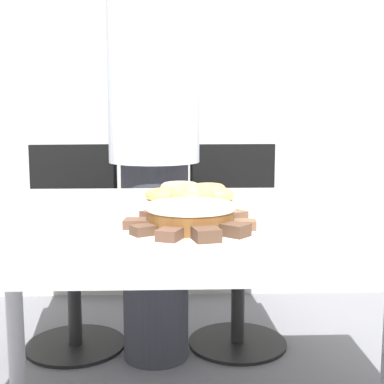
% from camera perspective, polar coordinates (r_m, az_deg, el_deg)
% --- Properties ---
extents(wall_back, '(8.00, 0.05, 2.60)m').
position_cam_1_polar(wall_back, '(3.00, 0.17, 13.54)').
color(wall_back, silver).
rests_on(wall_back, ground_plane).
extents(table, '(1.47, 1.02, 0.76)m').
position_cam_1_polar(table, '(1.42, 2.71, -5.91)').
color(table, silver).
rests_on(table, ground_plane).
extents(person_standing, '(0.37, 0.37, 1.68)m').
position_cam_1_polar(person_standing, '(2.18, -4.05, 4.50)').
color(person_standing, '#383842').
rests_on(person_standing, ground_plane).
extents(office_chair_left, '(0.48, 0.48, 0.89)m').
position_cam_1_polar(office_chair_left, '(2.45, -12.49, -6.20)').
color(office_chair_left, black).
rests_on(office_chair_left, ground_plane).
extents(office_chair_right, '(0.46, 0.46, 0.89)m').
position_cam_1_polar(office_chair_right, '(2.43, 4.76, -6.17)').
color(office_chair_right, black).
rests_on(office_chair_right, ground_plane).
extents(plate_cake, '(0.32, 0.32, 0.01)m').
position_cam_1_polar(plate_cake, '(1.18, -0.14, -4.15)').
color(plate_cake, white).
rests_on(plate_cake, table).
extents(plate_donuts, '(0.35, 0.35, 0.01)m').
position_cam_1_polar(plate_donuts, '(1.61, 0.10, -0.83)').
color(plate_donuts, white).
rests_on(plate_donuts, table).
extents(frosted_cake, '(0.20, 0.20, 0.06)m').
position_cam_1_polar(frosted_cake, '(1.17, -0.14, -2.59)').
color(frosted_cake, brown).
rests_on(frosted_cake, plate_cake).
extents(lamington_0, '(0.07, 0.07, 0.03)m').
position_cam_1_polar(lamington_0, '(1.11, 4.62, -4.05)').
color(lamington_0, '#513828').
rests_on(lamington_0, plate_cake).
extents(lamington_1, '(0.05, 0.05, 0.02)m').
position_cam_1_polar(lamington_1, '(1.18, 5.62, -3.48)').
color(lamington_1, brown).
rests_on(lamington_1, plate_cake).
extents(lamington_2, '(0.07, 0.07, 0.03)m').
position_cam_1_polar(lamington_2, '(1.24, 4.44, -2.66)').
color(lamington_2, brown).
rests_on(lamington_2, plate_cake).
extents(lamington_3, '(0.06, 0.07, 0.02)m').
position_cam_1_polar(lamington_3, '(1.29, 1.76, -2.35)').
color(lamington_3, brown).
rests_on(lamington_3, plate_cake).
extents(lamington_4, '(0.05, 0.06, 0.02)m').
position_cam_1_polar(lamington_4, '(1.29, -1.49, -2.38)').
color(lamington_4, brown).
rests_on(lamington_4, plate_cake).
extents(lamington_5, '(0.06, 0.06, 0.03)m').
position_cam_1_polar(lamington_5, '(1.25, -4.34, -2.61)').
color(lamington_5, brown).
rests_on(lamington_5, plate_cake).
extents(lamington_6, '(0.06, 0.05, 0.02)m').
position_cam_1_polar(lamington_6, '(1.19, -5.84, -3.36)').
color(lamington_6, brown).
rests_on(lamington_6, plate_cake).
extents(lamington_7, '(0.06, 0.06, 0.02)m').
position_cam_1_polar(lamington_7, '(1.12, -5.24, -4.07)').
color(lamington_7, '#513828').
rests_on(lamington_7, plate_cake).
extents(lamington_8, '(0.06, 0.06, 0.02)m').
position_cam_1_polar(lamington_8, '(1.07, -2.42, -4.56)').
color(lamington_8, brown).
rests_on(lamington_8, plate_cake).
extents(lamington_9, '(0.06, 0.07, 0.03)m').
position_cam_1_polar(lamington_9, '(1.07, 1.50, -4.51)').
color(lamington_9, '#513828').
rests_on(lamington_9, plate_cake).
extents(donut_0, '(0.13, 0.13, 0.04)m').
position_cam_1_polar(donut_0, '(1.61, 0.10, 0.03)').
color(donut_0, tan).
rests_on(donut_0, plate_donuts).
extents(donut_1, '(0.13, 0.13, 0.04)m').
position_cam_1_polar(donut_1, '(1.69, -1.30, 0.40)').
color(donut_1, '#E5AD66').
rests_on(donut_1, plate_donuts).
extents(donut_2, '(0.12, 0.12, 0.03)m').
position_cam_1_polar(donut_2, '(1.58, -2.91, -0.27)').
color(donut_2, '#D18E4C').
rests_on(donut_2, plate_donuts).
extents(donut_3, '(0.13, 0.13, 0.04)m').
position_cam_1_polar(donut_3, '(1.52, 0.05, -0.42)').
color(donut_3, '#D18E4C').
rests_on(donut_3, plate_donuts).
extents(donut_4, '(0.11, 0.11, 0.03)m').
position_cam_1_polar(donut_4, '(1.57, 2.58, -0.27)').
color(donut_4, tan).
rests_on(donut_4, plate_donuts).
extents(donut_5, '(0.11, 0.11, 0.04)m').
position_cam_1_polar(donut_5, '(1.66, 1.76, 0.25)').
color(donut_5, '#D18E4C').
rests_on(donut_5, plate_donuts).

